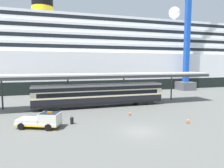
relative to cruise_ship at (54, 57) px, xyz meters
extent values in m
plane|color=#5F605B|center=(9.18, -46.80, -10.01)|extent=(400.00, 400.00, 0.00)
cube|color=black|center=(0.02, 0.01, -8.38)|extent=(158.61, 29.34, 3.26)
cube|color=white|center=(0.02, 0.01, -2.95)|extent=(158.61, 29.34, 7.60)
cube|color=white|center=(0.02, 0.01, 2.19)|extent=(145.92, 26.99, 2.67)
cube|color=black|center=(0.02, -13.44, 2.32)|extent=(139.58, 0.12, 0.96)
cube|color=white|center=(0.02, 0.01, 4.86)|extent=(140.08, 25.91, 2.67)
cube|color=black|center=(0.02, -12.90, 4.99)|extent=(133.99, 0.12, 0.96)
cube|color=white|center=(0.02, 0.01, 7.53)|extent=(134.25, 24.83, 2.67)
cube|color=black|center=(0.02, -12.36, 7.67)|extent=(128.41, 0.12, 0.96)
cube|color=white|center=(0.02, 0.01, 10.21)|extent=(128.41, 23.75, 2.67)
cube|color=black|center=(0.02, -11.82, 10.34)|extent=(122.83, 0.12, 0.96)
cylinder|color=black|center=(-2.88, 0.01, 15.77)|extent=(6.42, 6.42, 8.45)
cylinder|color=yellow|center=(-2.88, 0.01, 14.08)|extent=(6.61, 6.61, 2.54)
cylinder|color=white|center=(44.43, 0.01, 13.24)|extent=(1.00, 1.00, 3.39)
sphere|color=white|center=(44.43, 0.01, 17.05)|extent=(4.24, 4.24, 4.24)
cube|color=silver|center=(7.79, -32.32, -4.19)|extent=(43.70, 5.08, 0.25)
cube|color=#313131|center=(7.79, -34.76, -4.57)|extent=(43.70, 0.20, 0.50)
cylinder|color=#313131|center=(-8.60, -30.18, -7.16)|extent=(0.28, 0.28, 5.69)
cylinder|color=#313131|center=(2.33, -30.18, -7.16)|extent=(0.28, 0.28, 5.69)
cylinder|color=#313131|center=(13.25, -30.18, -7.16)|extent=(0.28, 0.28, 5.69)
cylinder|color=#313131|center=(24.17, -30.18, -7.16)|extent=(0.28, 0.28, 5.69)
cube|color=black|center=(7.79, -32.82, -9.16)|extent=(23.18, 2.80, 0.40)
cube|color=black|center=(7.79, -32.82, -8.51)|extent=(23.18, 2.80, 0.90)
cube|color=beige|center=(7.79, -32.82, -7.46)|extent=(23.18, 2.80, 1.20)
cube|color=black|center=(7.79, -34.19, -7.41)|extent=(21.33, 0.08, 0.72)
cube|color=black|center=(7.79, -32.82, -6.56)|extent=(23.18, 2.80, 0.60)
cube|color=#A4A4A4|center=(7.79, -32.82, -6.08)|extent=(23.18, 2.69, 0.36)
cube|color=black|center=(-0.56, -32.82, -9.56)|extent=(3.20, 2.35, 0.50)
cylinder|color=black|center=(-1.46, -34.00, -9.59)|extent=(0.84, 0.12, 0.84)
cylinder|color=black|center=(0.34, -34.00, -9.59)|extent=(0.84, 0.12, 0.84)
cube|color=black|center=(16.13, -32.82, -9.56)|extent=(3.20, 2.35, 0.50)
cylinder|color=black|center=(15.23, -34.00, -9.59)|extent=(0.84, 0.12, 0.84)
cylinder|color=black|center=(17.03, -34.00, -9.59)|extent=(0.84, 0.12, 0.84)
cube|color=silver|center=(-2.04, -42.24, -9.43)|extent=(5.57, 3.88, 0.36)
cube|color=#F2B20C|center=(-2.04, -42.24, -9.56)|extent=(5.58, 3.90, 0.12)
cube|color=silver|center=(-0.70, -42.81, -8.70)|extent=(2.86, 2.66, 1.10)
cube|color=#19232D|center=(-0.70, -42.81, -8.35)|extent=(2.64, 2.51, 0.44)
cube|color=orange|center=(-0.70, -42.81, -8.07)|extent=(0.59, 0.40, 0.16)
cube|color=silver|center=(-3.00, -41.83, -9.07)|extent=(3.43, 2.91, 0.36)
cylinder|color=black|center=(-0.12, -41.97, -9.61)|extent=(0.83, 0.54, 0.80)
cylinder|color=black|center=(-0.91, -43.81, -9.61)|extent=(0.83, 0.54, 0.80)
cylinder|color=black|center=(-3.18, -40.66, -9.61)|extent=(0.83, 0.54, 0.80)
cylinder|color=black|center=(-3.97, -42.50, -9.61)|extent=(0.83, 0.54, 0.80)
cube|color=black|center=(16.54, -45.77, -9.99)|extent=(0.36, 0.36, 0.04)
cone|color=#EA590F|center=(16.54, -45.77, -9.62)|extent=(0.30, 0.30, 0.70)
cylinder|color=white|center=(16.54, -45.77, -9.59)|extent=(0.17, 0.17, 0.10)
cube|color=black|center=(10.76, -39.86, -9.99)|extent=(0.36, 0.36, 0.04)
cone|color=#EA590F|center=(10.76, -39.86, -9.69)|extent=(0.30, 0.30, 0.57)
cylinder|color=white|center=(10.76, -39.86, -9.66)|extent=(0.17, 0.17, 0.08)
cube|color=#595960|center=(37.51, -17.19, -8.81)|extent=(4.40, 4.40, 2.40)
cube|color=blue|center=(37.51, -17.19, 7.60)|extent=(1.30, 1.30, 30.43)
cylinder|color=black|center=(1.94, -41.90, -9.66)|extent=(0.44, 0.44, 0.70)
sphere|color=black|center=(1.94, -41.90, -9.29)|extent=(0.48, 0.48, 0.48)
camera|label=1|loc=(-0.13, -67.00, -2.35)|focal=31.59mm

